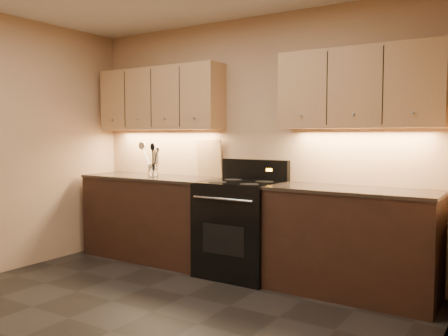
{
  "coord_description": "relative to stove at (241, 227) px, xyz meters",
  "views": [
    {
      "loc": [
        2.45,
        -2.31,
        1.39
      ],
      "look_at": [
        0.03,
        1.45,
        1.08
      ],
      "focal_mm": 38.0,
      "sensor_mm": 36.0,
      "label": 1
    }
  ],
  "objects": [
    {
      "name": "outlet_plate",
      "position": [
        -1.38,
        0.31,
        0.64
      ],
      "size": [
        0.08,
        0.01,
        0.12
      ],
      "primitive_type": "cube",
      "color": "#B2B5BA",
      "rests_on": "wall_back"
    },
    {
      "name": "cutting_board",
      "position": [
        -0.58,
        0.29,
        0.66
      ],
      "size": [
        0.33,
        0.07,
        0.41
      ],
      "primitive_type": "cube",
      "rotation": [
        0.09,
        0.0,
        -0.04
      ],
      "color": "tan",
      "rests_on": "counter_left"
    },
    {
      "name": "upper_cab_left",
      "position": [
        -1.18,
        0.17,
        1.32
      ],
      "size": [
        1.6,
        0.3,
        0.7
      ],
      "primitive_type": "cube",
      "color": "tan",
      "rests_on": "wall_back"
    },
    {
      "name": "wall_back",
      "position": [
        -0.08,
        0.32,
        0.82
      ],
      "size": [
        4.0,
        0.04,
        2.6
      ],
      "primitive_type": "cube",
      "color": "tan",
      "rests_on": "ground"
    },
    {
      "name": "counter_right",
      "position": [
        1.1,
        0.02,
        -0.01
      ],
      "size": [
        1.46,
        0.62,
        0.93
      ],
      "color": "black",
      "rests_on": "ground"
    },
    {
      "name": "utensil_crock",
      "position": [
        -1.16,
        0.01,
        0.51
      ],
      "size": [
        0.13,
        0.13,
        0.13
      ],
      "color": "white",
      "rests_on": "counter_left"
    },
    {
      "name": "counter_left",
      "position": [
        -1.18,
        0.02,
        -0.01
      ],
      "size": [
        1.62,
        0.62,
        0.93
      ],
      "color": "black",
      "rests_on": "ground"
    },
    {
      "name": "stove",
      "position": [
        0.0,
        0.0,
        0.0
      ],
      "size": [
        0.76,
        0.68,
        1.14
      ],
      "color": "black",
      "rests_on": "ground"
    },
    {
      "name": "upper_cab_right",
      "position": [
        1.1,
        0.17,
        1.32
      ],
      "size": [
        1.44,
        0.3,
        0.7
      ],
      "primitive_type": "cube",
      "color": "tan",
      "rests_on": "wall_back"
    },
    {
      "name": "black_turner",
      "position": [
        -1.14,
        -0.01,
        0.63
      ],
      "size": [
        0.1,
        0.17,
        0.34
      ],
      "primitive_type": null,
      "rotation": [
        -0.24,
        0.08,
        0.23
      ],
      "color": "black",
      "rests_on": "utensil_crock"
    },
    {
      "name": "steel_skimmer",
      "position": [
        -1.12,
        -0.01,
        0.66
      ],
      "size": [
        0.27,
        0.09,
        0.39
      ],
      "primitive_type": null,
      "rotation": [
        -0.02,
        -0.51,
        0.01
      ],
      "color": "silver",
      "rests_on": "utensil_crock"
    },
    {
      "name": "wall_right",
      "position": [
        1.92,
        -1.68,
        0.82
      ],
      "size": [
        0.04,
        4.0,
        2.6
      ],
      "primitive_type": "cube",
      "color": "tan",
      "rests_on": "ground"
    },
    {
      "name": "black_spoon",
      "position": [
        -1.17,
        0.03,
        0.64
      ],
      "size": [
        0.1,
        0.12,
        0.36
      ],
      "primitive_type": null,
      "rotation": [
        0.16,
        0.1,
        0.09
      ],
      "color": "black",
      "rests_on": "utensil_crock"
    },
    {
      "name": "floor",
      "position": [
        -0.08,
        -1.68,
        -0.48
      ],
      "size": [
        4.0,
        4.0,
        0.0
      ],
      "primitive_type": "plane",
      "color": "black",
      "rests_on": "ground"
    },
    {
      "name": "wooden_spoon",
      "position": [
        -1.2,
        -0.0,
        0.61
      ],
      "size": [
        0.11,
        0.13,
        0.3
      ],
      "primitive_type": null,
      "rotation": [
        -0.2,
        0.19,
        0.17
      ],
      "color": "tan",
      "rests_on": "utensil_crock"
    }
  ]
}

